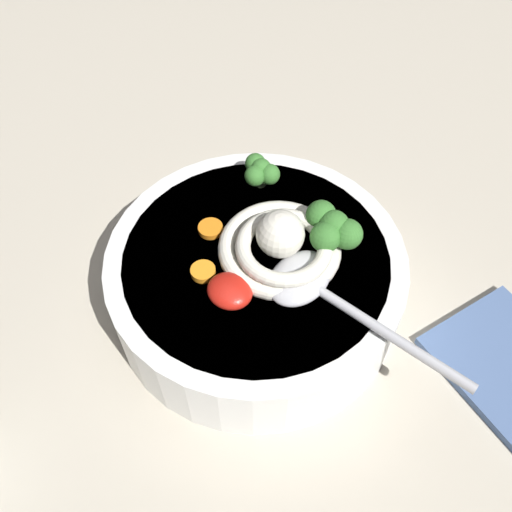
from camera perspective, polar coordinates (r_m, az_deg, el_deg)
The scene contains 9 objects.
table_slab at distance 51.18cm, azimuth 1.69°, elevation -8.73°, with size 139.48×139.48×3.29cm, color #BCB29E.
soup_bowl at distance 48.49cm, azimuth 0.00°, elevation -2.38°, with size 25.43×25.43×6.84cm.
noodle_pile at distance 44.81cm, azimuth 2.60°, elevation 1.18°, with size 11.26×11.04×4.53cm.
soup_spoon at distance 43.26cm, azimuth 6.03°, elevation -3.21°, with size 17.40×6.30×1.60cm.
chili_sauce_dollop at distance 42.82cm, azimuth -2.73°, elevation -3.63°, with size 3.70×3.33×1.66cm, color red.
broccoli_floret_near_spoon at distance 44.90cm, azimuth 7.94°, elevation 2.82°, with size 4.97×4.28×3.93cm.
broccoli_floret_beside_chili at distance 50.01cm, azimuth 0.44°, elevation 8.82°, with size 3.69×3.17×2.92cm.
carrot_slice_left at distance 44.73cm, azimuth -5.51°, elevation -1.61°, with size 2.04×2.04×0.57cm, color orange.
carrot_slice_front at distance 47.54cm, azimuth -4.74°, elevation 2.85°, with size 2.15×2.15×0.51cm, color orange.
Camera 1 is at (12.87, -21.10, 46.46)cm, focal length 38.59 mm.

